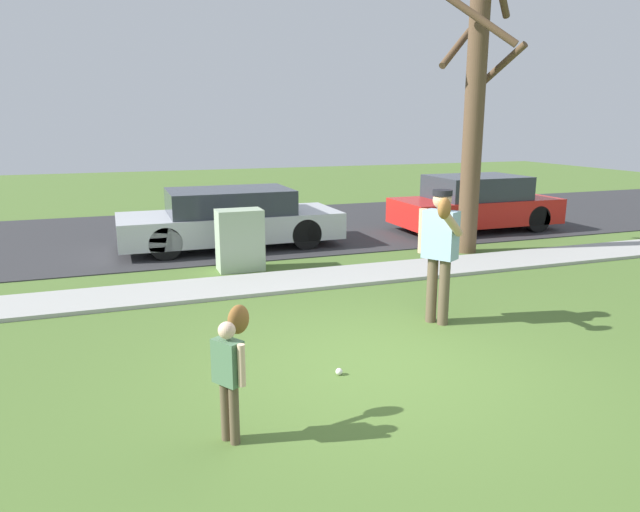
{
  "coord_description": "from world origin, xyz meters",
  "views": [
    {
      "loc": [
        -2.6,
        -5.36,
        2.63
      ],
      "look_at": [
        -0.23,
        1.25,
        1.0
      ],
      "focal_mm": 32.58,
      "sensor_mm": 36.0,
      "label": 1
    }
  ],
  "objects_px": {
    "person_adult": "(440,242)",
    "parked_hatchback_red": "(475,204)",
    "street_tree_near": "(475,106)",
    "person_child": "(231,359)",
    "baseball": "(339,372)",
    "parked_sedan_silver": "(230,219)",
    "utility_cabinet": "(240,240)"
  },
  "relations": [
    {
      "from": "parked_sedan_silver",
      "to": "person_child",
      "type": "bearing_deg",
      "value": 78.97
    },
    {
      "from": "person_adult",
      "to": "utility_cabinet",
      "type": "distance_m",
      "value": 4.2
    },
    {
      "from": "utility_cabinet",
      "to": "parked_sedan_silver",
      "type": "bearing_deg",
      "value": 83.75
    },
    {
      "from": "parked_hatchback_red",
      "to": "person_child",
      "type": "bearing_deg",
      "value": 45.02
    },
    {
      "from": "street_tree_near",
      "to": "parked_sedan_silver",
      "type": "height_order",
      "value": "street_tree_near"
    },
    {
      "from": "person_child",
      "to": "street_tree_near",
      "type": "bearing_deg",
      "value": 10.47
    },
    {
      "from": "person_adult",
      "to": "parked_hatchback_red",
      "type": "xyz_separation_m",
      "value": [
        4.43,
        5.65,
        -0.45
      ]
    },
    {
      "from": "street_tree_near",
      "to": "parked_hatchback_red",
      "type": "relative_size",
      "value": 1.38
    },
    {
      "from": "utility_cabinet",
      "to": "street_tree_near",
      "type": "height_order",
      "value": "street_tree_near"
    },
    {
      "from": "person_child",
      "to": "utility_cabinet",
      "type": "xyz_separation_m",
      "value": [
        1.27,
        5.63,
        -0.16
      ]
    },
    {
      "from": "person_adult",
      "to": "utility_cabinet",
      "type": "height_order",
      "value": "person_adult"
    },
    {
      "from": "person_child",
      "to": "street_tree_near",
      "type": "distance_m",
      "value": 8.43
    },
    {
      "from": "parked_sedan_silver",
      "to": "street_tree_near",
      "type": "bearing_deg",
      "value": 154.89
    },
    {
      "from": "person_adult",
      "to": "street_tree_near",
      "type": "xyz_separation_m",
      "value": [
        2.87,
        3.62,
        1.82
      ]
    },
    {
      "from": "baseball",
      "to": "utility_cabinet",
      "type": "height_order",
      "value": "utility_cabinet"
    },
    {
      "from": "person_child",
      "to": "parked_sedan_silver",
      "type": "bearing_deg",
      "value": 46.74
    },
    {
      "from": "baseball",
      "to": "parked_sedan_silver",
      "type": "xyz_separation_m",
      "value": [
        0.18,
        6.78,
        0.58
      ]
    },
    {
      "from": "street_tree_near",
      "to": "parked_sedan_silver",
      "type": "xyz_separation_m",
      "value": [
        -4.49,
        2.11,
        -2.31
      ]
    },
    {
      "from": "utility_cabinet",
      "to": "street_tree_near",
      "type": "xyz_separation_m",
      "value": [
        4.71,
        -0.11,
        2.38
      ]
    },
    {
      "from": "person_child",
      "to": "baseball",
      "type": "bearing_deg",
      "value": 0.76
    },
    {
      "from": "baseball",
      "to": "person_child",
      "type": "bearing_deg",
      "value": -147.0
    },
    {
      "from": "person_child",
      "to": "baseball",
      "type": "xyz_separation_m",
      "value": [
        1.3,
        0.85,
        -0.67
      ]
    },
    {
      "from": "street_tree_near",
      "to": "parked_hatchback_red",
      "type": "height_order",
      "value": "street_tree_near"
    },
    {
      "from": "baseball",
      "to": "person_adult",
      "type": "bearing_deg",
      "value": 30.26
    },
    {
      "from": "person_adult",
      "to": "parked_hatchback_red",
      "type": "relative_size",
      "value": 0.45
    },
    {
      "from": "person_child",
      "to": "utility_cabinet",
      "type": "bearing_deg",
      "value": 45.08
    },
    {
      "from": "parked_sedan_silver",
      "to": "parked_hatchback_red",
      "type": "relative_size",
      "value": 1.15
    },
    {
      "from": "street_tree_near",
      "to": "parked_hatchback_red",
      "type": "xyz_separation_m",
      "value": [
        1.57,
        2.03,
        -2.27
      ]
    },
    {
      "from": "person_adult",
      "to": "parked_hatchback_red",
      "type": "bearing_deg",
      "value": -160.35
    },
    {
      "from": "person_child",
      "to": "baseball",
      "type": "relative_size",
      "value": 14.89
    },
    {
      "from": "person_child",
      "to": "parked_hatchback_red",
      "type": "height_order",
      "value": "parked_hatchback_red"
    },
    {
      "from": "baseball",
      "to": "utility_cabinet",
      "type": "distance_m",
      "value": 4.81
    }
  ]
}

